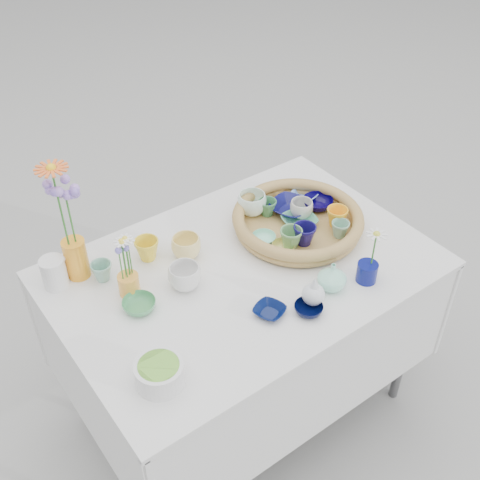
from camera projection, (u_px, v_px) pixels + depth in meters
ground at (243, 404)px, 2.51m from camera, size 80.00×80.00×0.00m
display_table at (243, 404)px, 2.51m from camera, size 1.26×0.86×0.77m
wicker_tray at (298, 221)px, 2.17m from camera, size 0.47×0.47×0.08m
tray_ceramic_0 at (290, 208)px, 2.23m from camera, size 0.19×0.19×0.04m
tray_ceramic_1 at (318, 203)px, 2.25m from camera, size 0.14×0.14×0.04m
tray_ceramic_2 at (337, 217)px, 2.16m from camera, size 0.10×0.10×0.07m
tray_ceramic_3 at (299, 221)px, 2.17m from camera, size 0.13×0.13×0.03m
tray_ceramic_4 at (291, 238)px, 2.06m from camera, size 0.08×0.08×0.07m
tray_ceramic_5 at (264, 239)px, 2.10m from camera, size 0.09×0.09×0.03m
tray_ceramic_6 at (252, 204)px, 2.21m from camera, size 0.13×0.13×0.08m
tray_ceramic_7 at (301, 209)px, 2.20m from camera, size 0.10×0.10×0.07m
tray_ceramic_8 at (305, 195)px, 2.31m from camera, size 0.12×0.12×0.02m
tray_ceramic_9 at (304, 235)px, 2.08m from camera, size 0.09×0.09×0.07m
tray_ceramic_10 at (283, 247)px, 2.06m from camera, size 0.09×0.09×0.03m
tray_ceramic_11 at (340, 229)px, 2.11m from camera, size 0.07×0.07×0.06m
tray_ceramic_12 at (267, 208)px, 2.21m from camera, size 0.08×0.08×0.06m
loose_ceramic_0 at (147, 249)px, 2.04m from camera, size 0.10×0.10×0.08m
loose_ceramic_1 at (186, 247)px, 2.05m from camera, size 0.13×0.13×0.08m
loose_ceramic_2 at (139, 305)px, 1.87m from camera, size 0.11×0.11×0.03m
loose_ceramic_3 at (185, 277)px, 1.93m from camera, size 0.11×0.11×0.08m
loose_ceramic_4 at (269, 311)px, 1.85m from camera, size 0.12×0.12×0.02m
loose_ceramic_5 at (102, 272)px, 1.96m from camera, size 0.09×0.09×0.07m
loose_ceramic_6 at (308, 309)px, 1.86m from camera, size 0.10×0.10×0.03m
fluted_bowl at (159, 373)px, 1.64m from camera, size 0.18×0.18×0.07m
bud_vase_paleblue at (314, 290)px, 1.86m from camera, size 0.10×0.10×0.11m
bud_vase_seafoam at (332, 276)px, 1.92m from camera, size 0.10×0.10×0.10m
bud_vase_cobalt at (367, 272)px, 1.96m from camera, size 0.09×0.09×0.07m
single_daisy at (374, 249)px, 1.90m from camera, size 0.10×0.10×0.14m
tall_vase_yellow at (76, 258)px, 1.96m from camera, size 0.08×0.08×0.14m
gerbera at (60, 208)px, 1.81m from camera, size 0.14×0.14×0.30m
hydrangea at (70, 217)px, 1.85m from camera, size 0.08×0.08×0.27m
white_pitcher at (54, 273)px, 1.93m from camera, size 0.12×0.09×0.11m
daisy_cup at (129, 284)px, 1.91m from camera, size 0.08×0.08×0.07m
daisy_posy at (124, 258)px, 1.85m from camera, size 0.08×0.08×0.14m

